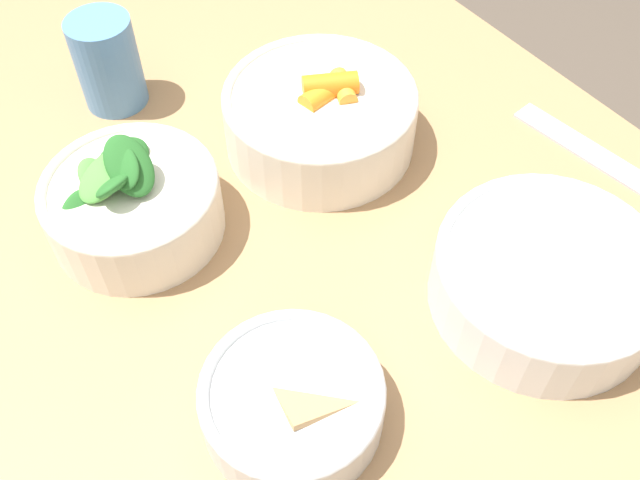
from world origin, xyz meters
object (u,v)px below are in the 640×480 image
object	(u,v)px
bowl_cookies	(293,401)
cup	(108,62)
bowl_beans_hotdog	(545,280)
bowl_carrots	(320,116)
bowl_greens	(132,202)

from	to	relation	value
bowl_cookies	cup	world-z (taller)	cup
cup	bowl_beans_hotdog	bearing A→B (deg)	22.44
bowl_beans_hotdog	bowl_cookies	world-z (taller)	bowl_beans_hotdog
bowl_carrots	bowl_beans_hotdog	size ratio (longest dim) A/B	1.01
bowl_cookies	cup	distance (m)	0.43
bowl_carrots	bowl_cookies	size ratio (longest dim) A/B	1.38
bowl_carrots	bowl_greens	bearing A→B (deg)	-90.91
bowl_carrots	bowl_beans_hotdog	distance (m)	0.28
bowl_greens	bowl_cookies	xyz separation A→B (m)	(0.24, 0.02, -0.01)
bowl_carrots	bowl_beans_hotdog	world-z (taller)	bowl_carrots
bowl_carrots	cup	distance (m)	0.24
bowl_beans_hotdog	cup	distance (m)	0.49
bowl_beans_hotdog	bowl_cookies	distance (m)	0.24
bowl_beans_hotdog	bowl_carrots	bearing A→B (deg)	-170.83
bowl_carrots	cup	world-z (taller)	cup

